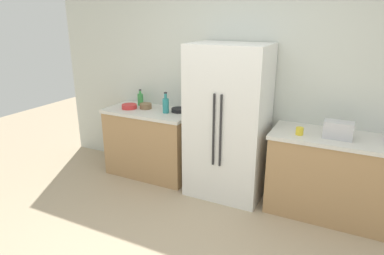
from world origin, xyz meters
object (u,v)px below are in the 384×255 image
refrigerator (228,122)px  toaster (338,130)px  bowl_b (146,106)px  bottle_a (166,105)px  bottle_b (140,99)px  cup_a (300,131)px  bowl_a (129,106)px  bowl_c (179,110)px

refrigerator → toaster: bearing=-1.0°
bowl_b → bottle_a: bearing=-9.8°
bottle_b → cup_a: bottle_b is taller
cup_a → bowl_b: bearing=175.4°
cup_a → bowl_a: (-2.16, 0.06, -0.01)m
refrigerator → bottle_b: refrigerator is taller
bottle_b → toaster: bearing=-4.9°
bowl_c → bottle_b: bearing=174.0°
bowl_a → bowl_b: bearing=25.6°
bottle_b → bottle_a: bearing=-19.5°
refrigerator → bottle_a: size_ratio=6.71×
refrigerator → bowl_c: refrigerator is taller
bottle_a → toaster: bearing=-1.0°
bottle_b → bowl_b: bottle_b is taller
bottle_a → bottle_b: bottle_a is taller
bowl_c → cup_a: bearing=-8.0°
bowl_a → bottle_a: bearing=3.7°
bottle_b → bowl_c: (0.62, -0.07, -0.06)m
toaster → bowl_b: 2.33m
toaster → bottle_a: bottle_a is taller
refrigerator → toaster: (1.16, -0.02, 0.09)m
toaster → cup_a: toaster is taller
bottle_b → cup_a: (2.13, -0.28, -0.04)m
refrigerator → cup_a: (0.80, -0.08, 0.05)m
toaster → bowl_b: toaster is taller
bottle_a → bowl_c: bearing=42.9°
cup_a → bowl_a: 2.16m
refrigerator → bottle_a: bearing=179.1°
cup_a → bowl_a: cup_a is taller
toaster → bowl_b: (-2.32, 0.09, -0.05)m
refrigerator → bottle_a: refrigerator is taller
toaster → bowl_b: bearing=177.7°
bottle_b → bowl_a: (-0.03, -0.21, -0.06)m
bottle_b → bowl_c: bearing=-6.0°
refrigerator → cup_a: refrigerator is taller
bottle_b → refrigerator: bearing=-8.2°
bottle_a → bowl_a: bottle_a is taller
bottle_a → bowl_a: 0.54m
bottle_b → bowl_a: size_ratio=1.11×
cup_a → bowl_b: size_ratio=0.50×
refrigerator → bowl_b: refrigerator is taller
cup_a → toaster: bearing=10.4°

